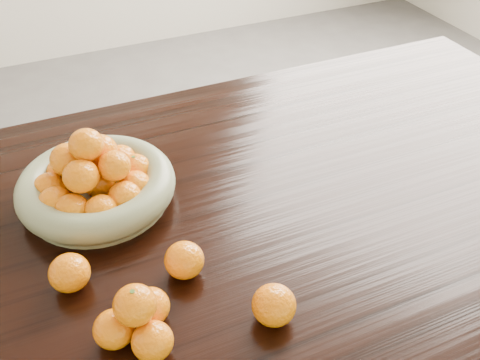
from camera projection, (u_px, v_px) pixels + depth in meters
name	position (u px, v px, depth m)	size (l,w,h in m)	color
dining_table	(221.00, 240.00, 1.15)	(2.00, 1.00, 0.75)	black
fruit_bowl	(96.00, 182.00, 1.09)	(0.32, 0.32, 0.17)	gray
orange_pyramid	(138.00, 320.00, 0.83)	(0.13, 0.13, 0.11)	orange
loose_orange_1	(184.00, 260.00, 0.94)	(0.07, 0.07, 0.07)	orange
loose_orange_2	(274.00, 305.00, 0.86)	(0.07, 0.07, 0.07)	orange
loose_orange_3	(70.00, 273.00, 0.92)	(0.07, 0.07, 0.07)	orange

